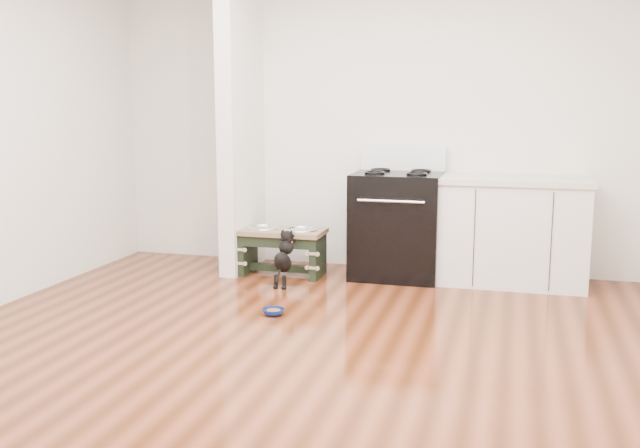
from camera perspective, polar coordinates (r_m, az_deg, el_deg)
The scene contains 8 objects.
ground at distance 4.42m, azimuth -1.82°, elevation -10.50°, with size 5.00×5.00×0.00m, color #461E0C.
room_shell at distance 4.15m, azimuth -1.94°, elevation 11.01°, with size 5.00×5.00×5.00m.
partition_wall at distance 6.52m, azimuth -6.32°, elevation 8.12°, with size 0.15×0.80×2.70m, color silver.
oven_range at distance 6.28m, azimuth 6.20°, elevation 0.07°, with size 0.76×0.69×1.14m.
cabinet_run at distance 6.23m, azimuth 15.15°, elevation -0.54°, with size 1.24×0.64×0.91m.
dog_feeder at distance 6.34m, azimuth -3.06°, elevation -1.49°, with size 0.75×0.40×0.43m.
puppy at distance 5.98m, azimuth -2.89°, elevation -2.59°, with size 0.13×0.39×0.46m.
floor_bowl at distance 5.21m, azimuth -3.75°, elevation -7.03°, with size 0.16×0.16×0.05m.
Camera 1 is at (1.24, -3.96, 1.53)m, focal length 40.00 mm.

